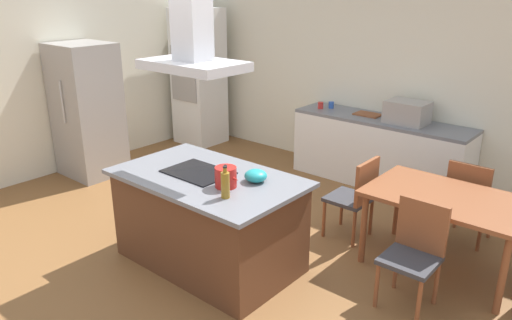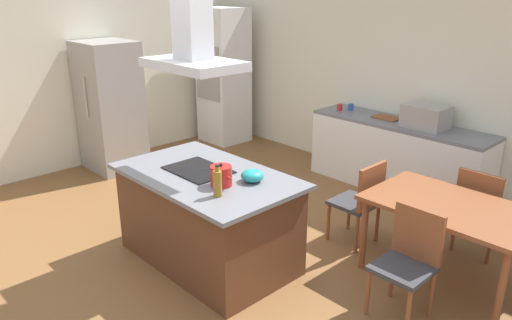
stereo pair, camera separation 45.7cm
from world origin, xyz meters
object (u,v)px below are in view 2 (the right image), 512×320
at_px(olive_oil_bottle, 217,183).
at_px(cutting_board, 387,118).
at_px(chair_at_left_end, 362,198).
at_px(mixing_bowl, 252,176).
at_px(tea_kettle, 221,176).
at_px(coffee_mug_blue, 351,107).
at_px(wall_oven_stack, 223,76).
at_px(chair_facing_back_wall, 480,207).
at_px(range_hood, 193,39).
at_px(chair_facing_island, 409,256).
at_px(countertop_microwave, 426,116).
at_px(dining_table, 451,213).
at_px(refrigerator, 110,107).
at_px(cooktop, 198,170).
at_px(coffee_mug_red, 340,107).

bearing_deg(olive_oil_bottle, cutting_board, 97.34).
bearing_deg(chair_at_left_end, mixing_bowl, -108.75).
distance_m(tea_kettle, coffee_mug_blue, 3.13).
relative_size(cutting_board, wall_oven_stack, 0.15).
xyz_separation_m(olive_oil_bottle, chair_at_left_end, (0.35, 1.57, -0.51)).
bearing_deg(cutting_board, wall_oven_stack, -174.52).
relative_size(chair_facing_back_wall, range_hood, 0.99).
distance_m(wall_oven_stack, chair_facing_island, 5.08).
relative_size(mixing_bowl, countertop_microwave, 0.40).
relative_size(mixing_bowl, wall_oven_stack, 0.09).
bearing_deg(chair_at_left_end, dining_table, 0.00).
distance_m(dining_table, chair_facing_island, 0.68).
height_order(wall_oven_stack, chair_facing_island, wall_oven_stack).
distance_m(chair_at_left_end, range_hood, 2.28).
relative_size(mixing_bowl, coffee_mug_blue, 2.24).
bearing_deg(refrigerator, chair_facing_back_wall, 16.27).
distance_m(tea_kettle, wall_oven_stack, 4.21).
bearing_deg(cooktop, chair_at_left_end, 54.78).
bearing_deg(olive_oil_bottle, chair_facing_island, 35.55).
bearing_deg(range_hood, chair_at_left_end, 54.78).
height_order(tea_kettle, dining_table, tea_kettle).
distance_m(countertop_microwave, cutting_board, 0.58).
relative_size(countertop_microwave, range_hood, 0.56).
bearing_deg(countertop_microwave, cutting_board, 174.90).
distance_m(tea_kettle, chair_at_left_end, 1.57).
height_order(countertop_microwave, wall_oven_stack, wall_oven_stack).
bearing_deg(cutting_board, countertop_microwave, -5.10).
distance_m(cutting_board, wall_oven_stack, 2.98).
distance_m(mixing_bowl, chair_facing_island, 1.46).
bearing_deg(coffee_mug_blue, dining_table, -35.55).
bearing_deg(coffee_mug_red, tea_kettle, -72.11).
relative_size(chair_facing_island, chair_facing_back_wall, 1.00).
xyz_separation_m(tea_kettle, coffee_mug_blue, (-0.84, 3.02, -0.04)).
xyz_separation_m(cooktop, chair_at_left_end, (0.94, 1.33, -0.40)).
bearing_deg(olive_oil_bottle, coffee_mug_red, 109.58).
distance_m(countertop_microwave, wall_oven_stack, 3.52).
bearing_deg(cooktop, countertop_microwave, 75.67).
bearing_deg(cooktop, tea_kettle, -9.86).
height_order(cutting_board, range_hood, range_hood).
height_order(chair_facing_island, chair_at_left_end, same).
distance_m(coffee_mug_red, dining_table, 2.81).
height_order(coffee_mug_red, range_hood, range_hood).
distance_m(cutting_board, range_hood, 3.17).
xyz_separation_m(tea_kettle, olive_oil_bottle, (0.16, -0.17, 0.03)).
height_order(chair_at_left_end, chair_facing_back_wall, same).
xyz_separation_m(mixing_bowl, wall_oven_stack, (-3.33, 2.47, 0.15)).
bearing_deg(range_hood, dining_table, 35.65).
bearing_deg(wall_oven_stack, coffee_mug_red, 4.53).
relative_size(cooktop, wall_oven_stack, 0.27).
distance_m(mixing_bowl, cutting_board, 2.78).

